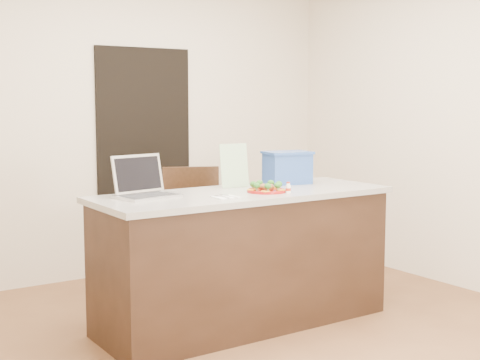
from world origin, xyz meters
TOP-DOWN VIEW (x-y plane):
  - ground at (0.00, 0.00)m, footprint 4.00×4.00m
  - room_shell at (0.00, 0.00)m, footprint 4.00×4.00m
  - doorway at (0.10, 1.98)m, footprint 0.90×0.02m
  - island at (0.00, 0.25)m, footprint 2.06×0.76m
  - plate at (0.11, 0.14)m, footprint 0.26×0.26m
  - meatballs at (0.12, 0.14)m, footprint 0.10×0.11m
  - broccoli at (0.11, 0.14)m, footprint 0.22×0.22m
  - pepper_rings at (0.11, 0.14)m, footprint 0.26×0.25m
  - napkin at (-0.25, 0.08)m, footprint 0.15×0.15m
  - fork at (-0.27, 0.09)m, footprint 0.03×0.15m
  - knife at (-0.22, 0.06)m, footprint 0.03×0.18m
  - yogurt_bottle at (0.21, 0.03)m, footprint 0.03×0.03m
  - laptop at (-0.67, 0.42)m, footprint 0.41×0.35m
  - leaflet at (0.07, 0.47)m, footprint 0.22×0.06m
  - blue_box at (0.52, 0.44)m, footprint 0.37×0.30m
  - chair at (0.10, 1.04)m, footprint 0.59×0.60m

SIDE VIEW (x-z plane):
  - ground at x=0.00m, z-range 0.00..0.00m
  - island at x=0.00m, z-range 0.00..0.92m
  - chair at x=0.10m, z-range 0.07..1.08m
  - napkin at x=-0.25m, z-range 0.92..0.93m
  - fork at x=-0.27m, z-range 0.93..0.93m
  - knife at x=-0.22m, z-range 0.93..0.93m
  - plate at x=0.11m, z-range 0.92..0.94m
  - pepper_rings at x=0.11m, z-range 0.94..0.94m
  - yogurt_bottle at x=0.21m, z-range 0.91..0.99m
  - meatballs at x=0.12m, z-range 0.94..0.97m
  - broccoli at x=0.11m, z-range 0.95..0.99m
  - laptop at x=-0.67m, z-range 0.86..1.12m
  - doorway at x=0.10m, z-range 0.00..2.00m
  - blue_box at x=0.52m, z-range 0.92..1.16m
  - leaflet at x=0.07m, z-range 0.92..1.23m
  - room_shell at x=0.00m, z-range -0.38..3.62m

